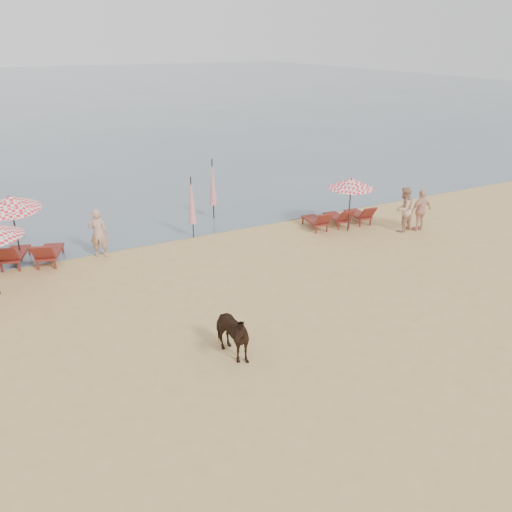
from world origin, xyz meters
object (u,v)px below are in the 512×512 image
Objects in this scene: umbrella_open_left_b at (10,203)px; beachgoer_left at (98,233)px; umbrella_closed_left at (192,201)px; beachgoer_right_a at (404,209)px; umbrella_open_right at (351,183)px; cow at (229,334)px; lounger_cluster_right at (340,217)px; umbrella_closed_right at (213,183)px; beachgoer_right_b at (421,210)px.

beachgoer_left is at bearing -35.91° from umbrella_open_left_b.
beachgoer_right_a is at bearing -21.82° from umbrella_closed_left.
umbrella_open_left_b is 12.53m from umbrella_open_right.
beachgoer_left is (-1.62, 7.82, 0.25)m from cow.
umbrella_closed_left reaches higher than beachgoer_left.
beachgoer_left is at bearing -176.64° from umbrella_closed_left.
beachgoer_right_a is (1.98, -1.59, 0.52)m from lounger_cluster_right.
umbrella_open_right is 5.86m from umbrella_closed_right.
lounger_cluster_right is 9.68m from beachgoer_left.
umbrella_open_right is 6.33m from umbrella_closed_left.
umbrella_open_left_b is at bearing 164.58° from umbrella_open_right.
umbrella_closed_right is 1.46× the size of beachgoer_left.
umbrella_open_right is at bearing -170.17° from beachgoer_left.
umbrella_closed_right is 5.65m from beachgoer_left.
umbrella_open_left_b is 6.34m from umbrella_closed_left.
umbrella_open_left_b is 3.04m from beachgoer_left.
umbrella_open_left_b reaches higher than beachgoer_right_b.
umbrella_closed_right is (7.87, 1.08, -0.54)m from umbrella_open_left_b.
umbrella_closed_right reaches higher than beachgoer_right_a.
umbrella_open_right is at bearing -42.21° from umbrella_closed_right.
umbrella_closed_left is (6.27, -0.67, -0.64)m from umbrella_open_left_b.
cow is at bearing -110.36° from umbrella_closed_right.
beachgoer_right_a is (14.17, -3.84, -1.23)m from umbrella_open_left_b.
cow is 11.58m from beachgoer_right_b.
umbrella_closed_right is at bearing -53.44° from beachgoer_right_a.
umbrella_open_right is at bearing -25.32° from beachgoer_right_b.
beachgoer_right_b is at bearing -32.63° from umbrella_open_left_b.
beachgoer_right_b is at bearing -21.78° from umbrella_closed_left.
umbrella_open_left_b is at bearing 104.74° from cow.
beachgoer_left reaches higher than beachgoer_right_b.
umbrella_closed_left is (-5.93, 2.17, -0.49)m from umbrella_open_right.
umbrella_open_right is 1.31× the size of beachgoer_right_b.
umbrella_open_right reaches higher than beachgoer_right_b.
umbrella_open_left_b is 1.38× the size of beachgoer_left.
lounger_cluster_right is 1.14× the size of umbrella_open_left_b.
beachgoer_left is (-5.25, -1.97, -0.72)m from umbrella_closed_right.
umbrella_open_left_b is 1.01× the size of umbrella_closed_left.
beachgoer_left is at bearing -29.79° from beachgoer_right_a.
cow is (-7.96, -6.47, 0.24)m from lounger_cluster_right.
lounger_cluster_right is at bearing -14.86° from umbrella_closed_left.
beachgoer_right_b is at bearing -27.60° from umbrella_open_right.
beachgoer_left is at bearing -159.45° from umbrella_closed_right.
umbrella_open_left_b reaches higher than beachgoer_right_a.
cow is at bearing -135.94° from lounger_cluster_right.
cow is 11.07m from beachgoer_right_a.
beachgoer_right_a reaches higher than beachgoer_left.
lounger_cluster_right is at bearing -34.92° from beachgoer_right_b.
beachgoer_left is 12.66m from beachgoer_right_b.
umbrella_closed_left is 8.53m from beachgoer_right_a.
beachgoer_left is (-9.57, 1.36, 0.49)m from lounger_cluster_right.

